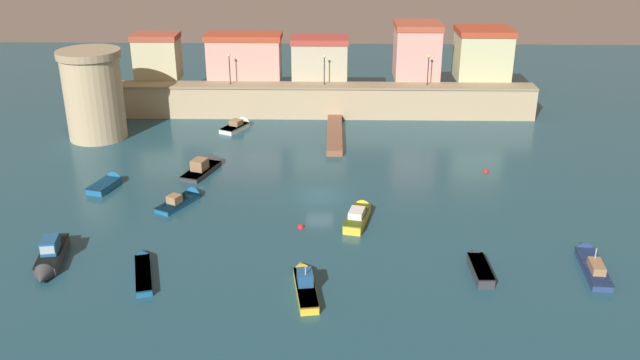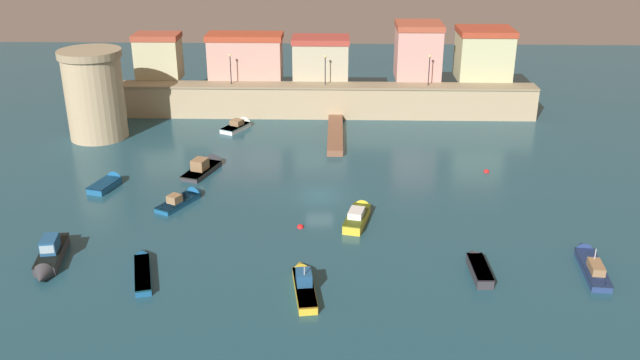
# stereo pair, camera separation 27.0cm
# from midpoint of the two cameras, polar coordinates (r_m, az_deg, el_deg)

# --- Properties ---
(ground_plane) EXTENTS (138.98, 138.98, 0.00)m
(ground_plane) POSITION_cam_midpoint_polar(r_m,az_deg,el_deg) (63.86, -0.13, -1.35)
(ground_plane) COLOR #1E4756
(quay_wall) EXTENTS (52.43, 3.13, 4.13)m
(quay_wall) POSITION_cam_midpoint_polar(r_m,az_deg,el_deg) (86.24, 0.25, 6.65)
(quay_wall) COLOR tan
(quay_wall) RESTS_ON ground
(old_town_backdrop) EXTENTS (48.00, 6.08, 7.16)m
(old_town_backdrop) POSITION_cam_midpoint_polar(r_m,az_deg,el_deg) (88.81, 2.11, 10.42)
(old_town_backdrop) COLOR #BBB68B
(old_town_backdrop) RESTS_ON ground
(fortress_tower) EXTENTS (7.00, 7.00, 10.17)m
(fortress_tower) POSITION_cam_midpoint_polar(r_m,az_deg,el_deg) (81.87, -18.47, 6.80)
(fortress_tower) COLOR tan
(fortress_tower) RESTS_ON ground
(pier_dock) EXTENTS (1.75, 12.85, 0.70)m
(pier_dock) POSITION_cam_midpoint_polar(r_m,az_deg,el_deg) (79.28, 1.13, 3.85)
(pier_dock) COLOR brown
(pier_dock) RESTS_ON ground
(quay_lamp_0) EXTENTS (0.32, 0.32, 3.79)m
(quay_lamp_0) POSITION_cam_midpoint_polar(r_m,az_deg,el_deg) (86.06, -7.66, 9.54)
(quay_lamp_0) COLOR black
(quay_lamp_0) RESTS_ON quay_wall
(quay_lamp_1) EXTENTS (0.32, 0.32, 3.70)m
(quay_lamp_1) POSITION_cam_midpoint_polar(r_m,az_deg,el_deg) (85.09, 0.27, 9.56)
(quay_lamp_1) COLOR black
(quay_lamp_1) RESTS_ON quay_wall
(quay_lamp_2) EXTENTS (0.32, 0.32, 3.81)m
(quay_lamp_2) POSITION_cam_midpoint_polar(r_m,az_deg,el_deg) (85.83, 8.94, 9.44)
(quay_lamp_2) COLOR black
(quay_lamp_2) RESTS_ON quay_wall
(moored_boat_0) EXTENTS (2.82, 6.30, 1.70)m
(moored_boat_0) POSITION_cam_midpoint_polar(r_m,az_deg,el_deg) (59.28, 3.14, -2.85)
(moored_boat_0) COLOR gold
(moored_boat_0) RESTS_ON ground
(moored_boat_1) EXTENTS (2.95, 6.85, 1.06)m
(moored_boat_1) POSITION_cam_midpoint_polar(r_m,az_deg,el_deg) (53.20, -14.70, -7.13)
(moored_boat_1) COLOR #195689
(moored_boat_1) RESTS_ON ground
(moored_boat_2) EXTENTS (3.87, 5.29, 1.75)m
(moored_boat_2) POSITION_cam_midpoint_polar(r_m,az_deg,el_deg) (82.98, -6.85, 4.58)
(moored_boat_2) COLOR white
(moored_boat_2) RESTS_ON ground
(moored_boat_3) EXTENTS (1.34, 5.19, 1.14)m
(moored_boat_3) POSITION_cam_midpoint_polar(r_m,az_deg,el_deg) (52.85, 12.95, -6.99)
(moored_boat_3) COLOR #333338
(moored_boat_3) RESTS_ON ground
(moored_boat_4) EXTENTS (2.23, 6.90, 2.50)m
(moored_boat_4) POSITION_cam_midpoint_polar(r_m,az_deg,el_deg) (49.46, -1.47, -8.50)
(moored_boat_4) COLOR gold
(moored_boat_4) RESTS_ON ground
(moored_boat_5) EXTENTS (2.11, 7.22, 2.39)m
(moored_boat_5) POSITION_cam_midpoint_polar(r_m,az_deg,el_deg) (56.04, 21.50, -6.35)
(moored_boat_5) COLOR navy
(moored_boat_5) RESTS_ON ground
(moored_boat_6) EXTENTS (3.82, 6.94, 2.22)m
(moored_boat_6) POSITION_cam_midpoint_polar(r_m,az_deg,el_deg) (70.88, -9.57, 1.20)
(moored_boat_6) COLOR #333338
(moored_boat_6) RESTS_ON ground
(moored_boat_7) EXTENTS (2.80, 4.73, 1.60)m
(moored_boat_7) POSITION_cam_midpoint_polar(r_m,az_deg,el_deg) (69.06, -17.32, -0.21)
(moored_boat_7) COLOR #195689
(moored_boat_7) RESTS_ON ground
(moored_boat_8) EXTENTS (2.68, 7.12, 2.23)m
(moored_boat_8) POSITION_cam_midpoint_polar(r_m,az_deg,el_deg) (56.19, -21.78, -6.06)
(moored_boat_8) COLOR #333338
(moored_boat_8) RESTS_ON ground
(moored_boat_9) EXTENTS (4.06, 5.87, 1.68)m
(moored_boat_9) POSITION_cam_midpoint_polar(r_m,az_deg,el_deg) (63.92, -11.32, -1.50)
(moored_boat_9) COLOR #195689
(moored_boat_9) RESTS_ON ground
(mooring_buoy_0) EXTENTS (0.57, 0.57, 0.57)m
(mooring_buoy_0) POSITION_cam_midpoint_polar(r_m,az_deg,el_deg) (58.05, -1.75, -3.98)
(mooring_buoy_0) COLOR red
(mooring_buoy_0) RESTS_ON ground
(mooring_buoy_1) EXTENTS (0.57, 0.57, 0.57)m
(mooring_buoy_1) POSITION_cam_midpoint_polar(r_m,az_deg,el_deg) (71.39, 13.58, 0.68)
(mooring_buoy_1) COLOR red
(mooring_buoy_1) RESTS_ON ground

